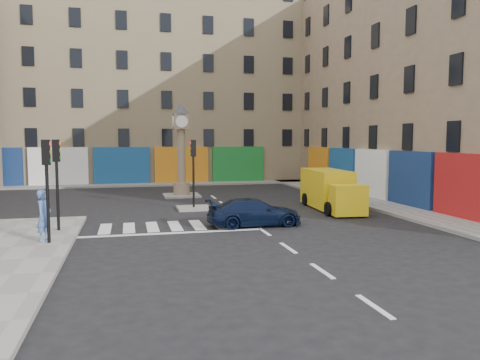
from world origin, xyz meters
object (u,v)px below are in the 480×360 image
object	(u,v)px
pedestrian_blue	(44,216)
navy_sedan	(254,212)
traffic_light_left_near	(47,174)
traffic_light_left_far	(57,170)
yellow_van	(330,190)
clock_pillar	(181,144)
traffic_light_island	(193,162)

from	to	relation	value
pedestrian_blue	navy_sedan	bearing A→B (deg)	-58.36
traffic_light_left_near	pedestrian_blue	bearing A→B (deg)	121.41
traffic_light_left_far	yellow_van	xyz separation A→B (m)	(13.63, 3.67, -1.56)
navy_sedan	yellow_van	distance (m)	6.62
traffic_light_left_near	navy_sedan	xyz separation A→B (m)	(8.26, 2.23, -2.01)
navy_sedan	pedestrian_blue	xyz separation A→B (m)	(-8.46, -1.90, 0.48)
clock_pillar	traffic_light_left_far	bearing A→B (deg)	-118.94
pedestrian_blue	traffic_light_island	bearing A→B (deg)	-22.04
traffic_light_left_far	pedestrian_blue	world-z (taller)	traffic_light_left_far
yellow_van	traffic_light_left_near	bearing A→B (deg)	-151.52
traffic_light_island	pedestrian_blue	xyz separation A→B (m)	(-6.50, -7.47, -1.50)
traffic_light_left_near	traffic_light_left_far	size ratio (longest dim) A/B	1.00
traffic_light_island	traffic_light_left_far	bearing A→B (deg)	-139.40
traffic_light_left_near	navy_sedan	size ratio (longest dim) A/B	0.87
traffic_light_left_near	traffic_light_island	distance (m)	10.03
traffic_light_island	navy_sedan	size ratio (longest dim) A/B	0.87
traffic_light_left_far	navy_sedan	xyz separation A→B (m)	(8.26, -0.17, -2.01)
traffic_light_left_far	clock_pillar	xyz separation A→B (m)	(6.30, 11.40, 0.93)
traffic_light_island	yellow_van	xyz separation A→B (m)	(7.33, -1.73, -1.53)
traffic_light_island	clock_pillar	world-z (taller)	clock_pillar
traffic_light_left_near	traffic_light_island	size ratio (longest dim) A/B	1.00
traffic_light_left_near	navy_sedan	bearing A→B (deg)	15.09
clock_pillar	yellow_van	distance (m)	10.94
traffic_light_left_near	yellow_van	size ratio (longest dim) A/B	0.62
pedestrian_blue	yellow_van	bearing A→B (deg)	-48.47
yellow_van	clock_pillar	bearing A→B (deg)	137.98
clock_pillar	traffic_light_left_near	bearing A→B (deg)	-114.55
traffic_light_left_far	clock_pillar	size ratio (longest dim) A/B	0.61
clock_pillar	pedestrian_blue	xyz separation A→B (m)	(-6.50, -13.47, -2.46)
traffic_light_left_far	pedestrian_blue	xyz separation A→B (m)	(-0.20, -2.07, -1.53)
traffic_light_left_near	yellow_van	xyz separation A→B (m)	(13.63, 6.07, -1.56)
traffic_light_left_near	navy_sedan	world-z (taller)	traffic_light_left_near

